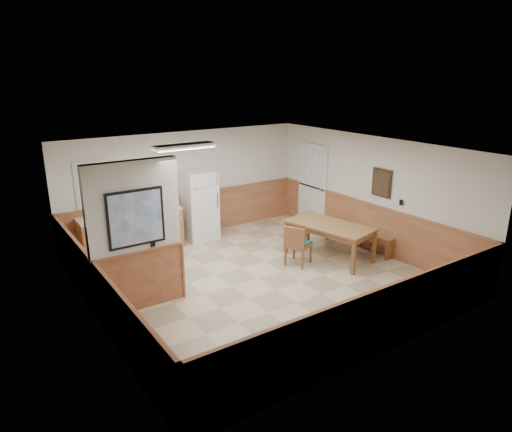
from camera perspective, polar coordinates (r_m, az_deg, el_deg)
ground at (r=8.84m, az=0.22°, el=-7.82°), size 6.00×6.00×0.00m
ceiling at (r=8.09m, az=0.25°, el=8.40°), size 6.00×6.00×0.02m
back_wall at (r=10.90m, az=-8.72°, el=3.89°), size 6.00×0.02×2.50m
right_wall at (r=10.31m, az=14.16°, el=2.77°), size 0.02×6.00×2.50m
left_wall at (r=7.22m, az=-19.88°, el=-4.12°), size 0.02×6.00×2.50m
wainscot_back at (r=11.08m, az=-8.49°, el=0.10°), size 6.00×0.04×1.00m
wainscot_right at (r=10.50m, az=13.78°, el=-1.21°), size 0.04×6.00×1.00m
wainscot_left at (r=7.52m, az=-19.14°, el=-9.41°), size 0.04×6.00×1.00m
partition_wall at (r=7.60m, az=-14.80°, el=-2.72°), size 1.50×0.20×2.50m
kitchen_counter at (r=10.39m, az=-13.76°, el=-1.64°), size 2.20×0.61×1.00m
exterior_door at (r=11.64m, az=7.04°, el=3.83°), size 0.07×1.02×2.15m
kitchen_window at (r=10.12m, az=-19.52°, el=3.76°), size 0.80×0.04×1.00m
wall_painting at (r=10.02m, az=15.42°, el=4.02°), size 0.04×0.50×0.60m
fluorescent_fixture at (r=8.82m, az=-8.95°, el=8.60°), size 1.20×0.30×0.09m
refrigerator at (r=10.74m, az=-7.11°, el=1.35°), size 0.74×0.73×1.62m
dining_table at (r=9.68m, az=9.17°, el=-1.53°), size 1.29×1.97×0.75m
dining_bench at (r=10.46m, az=12.85°, el=-2.10°), size 0.59×1.76×0.45m
dining_chair at (r=9.26m, az=5.10°, el=-3.35°), size 0.75×0.64×0.85m
fire_extinguisher at (r=10.37m, az=-11.50°, el=2.14°), size 0.14×0.14×0.44m
soap_bottle at (r=9.99m, az=-19.14°, el=0.44°), size 0.07×0.07×0.23m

